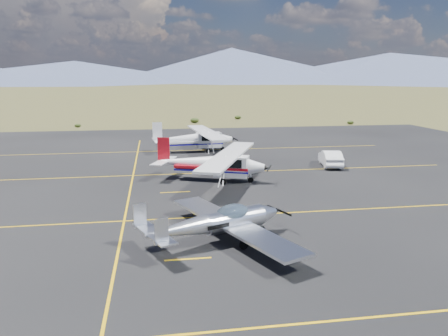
# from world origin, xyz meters

# --- Properties ---
(ground) EXTENTS (1600.00, 1600.00, 0.00)m
(ground) POSITION_xyz_m (0.00, 0.00, 0.00)
(ground) COLOR #383D1C
(ground) RESTS_ON ground
(apron) EXTENTS (72.00, 72.00, 0.02)m
(apron) POSITION_xyz_m (0.00, 7.00, 0.00)
(apron) COLOR black
(apron) RESTS_ON ground
(aircraft_low_wing) EXTENTS (7.16, 9.47, 2.10)m
(aircraft_low_wing) POSITION_xyz_m (-1.40, -1.84, 1.01)
(aircraft_low_wing) COLOR silver
(aircraft_low_wing) RESTS_ON apron
(aircraft_cessna) EXTENTS (8.80, 11.95, 3.11)m
(aircraft_cessna) POSITION_xyz_m (-0.12, 10.36, 1.38)
(aircraft_cessna) COLOR silver
(aircraft_cessna) RESTS_ON apron
(aircraft_plain) EXTENTS (7.44, 12.35, 3.11)m
(aircraft_plain) POSITION_xyz_m (-0.20, 23.06, 1.38)
(aircraft_plain) COLOR silver
(aircraft_plain) RESTS_ON apron
(sedan) EXTENTS (2.30, 4.42, 1.39)m
(sedan) POSITION_xyz_m (10.61, 14.02, 0.70)
(sedan) COLOR white
(sedan) RESTS_ON apron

